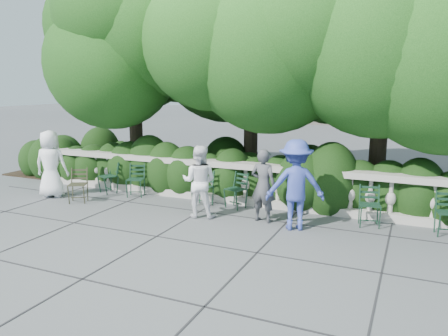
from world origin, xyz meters
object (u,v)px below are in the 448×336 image
at_px(person_woman_grey, 263,186).
at_px(chair_f, 448,238).
at_px(person_older_blue, 296,185).
at_px(chair_d, 369,228).
at_px(chair_b, 134,198).
at_px(chair_c, 199,207).
at_px(person_casual_man, 199,181).
at_px(chair_a, 104,194).
at_px(person_businessman, 51,164).
at_px(chair_weathered, 77,204).
at_px(chair_e, 231,209).

bearing_deg(person_woman_grey, chair_f, -164.70).
bearing_deg(person_older_blue, chair_d, -178.76).
height_order(chair_b, chair_c, same).
relative_size(chair_b, person_casual_man, 0.54).
bearing_deg(chair_a, chair_b, 22.40).
relative_size(chair_a, chair_f, 1.00).
distance_m(chair_a, chair_b, 0.98).
distance_m(person_businessman, person_older_blue, 6.26).
bearing_deg(chair_weathered, person_older_blue, -23.17).
bearing_deg(person_woman_grey, chair_weathered, 14.89).
relative_size(chair_e, chair_f, 1.00).
distance_m(chair_c, person_older_blue, 2.65).
bearing_deg(chair_d, person_businessman, 172.65).
relative_size(chair_d, chair_e, 1.00).
bearing_deg(chair_f, chair_b, 169.04).
distance_m(chair_weathered, person_businessman, 1.37).
xyz_separation_m(chair_c, chair_f, (5.18, 0.02, 0.00)).
height_order(chair_c, person_older_blue, person_older_blue).
height_order(chair_d, chair_f, same).
bearing_deg(chair_f, chair_d, 170.54).
bearing_deg(chair_a, chair_f, 23.33).
height_order(chair_a, person_woman_grey, person_woman_grey).
relative_size(chair_c, person_businessman, 0.50).
height_order(chair_a, chair_c, same).
distance_m(chair_a, person_older_blue, 5.40).
bearing_deg(person_woman_grey, person_older_blue, 173.43).
bearing_deg(person_businessman, person_woman_grey, 166.23).
distance_m(chair_d, person_casual_man, 3.60).
distance_m(chair_c, chair_weathered, 2.95).
xyz_separation_m(person_casual_man, person_older_blue, (2.08, 0.05, 0.11)).
xyz_separation_m(chair_d, person_older_blue, (-1.37, -0.60, 0.89)).
bearing_deg(chair_c, chair_a, -176.76).
relative_size(chair_a, chair_c, 1.00).
distance_m(chair_c, person_woman_grey, 1.91).
relative_size(chair_d, person_casual_man, 0.54).
bearing_deg(chair_c, person_businessman, -164.91).
bearing_deg(person_businessman, chair_a, -158.19).
distance_m(chair_weathered, person_woman_grey, 4.59).
bearing_deg(person_woman_grey, chair_e, -22.36).
relative_size(chair_c, person_woman_grey, 0.55).
xyz_separation_m(chair_b, chair_f, (7.06, -0.05, 0.00)).
height_order(person_casual_man, person_older_blue, person_older_blue).
distance_m(chair_f, person_older_blue, 2.97).
relative_size(chair_c, chair_weathered, 1.00).
xyz_separation_m(chair_b, person_businessman, (-1.96, -0.74, 0.85)).
xyz_separation_m(chair_e, person_woman_grey, (0.95, -0.56, 0.76)).
xyz_separation_m(chair_d, chair_f, (1.40, 0.03, 0.00)).
xyz_separation_m(chair_a, person_older_blue, (5.28, -0.71, 0.89)).
bearing_deg(person_woman_grey, chair_c, -5.76).
distance_m(chair_e, chair_weathered, 3.71).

